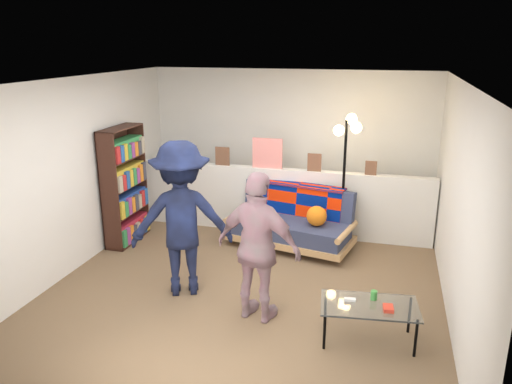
# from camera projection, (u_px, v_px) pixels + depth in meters

# --- Properties ---
(ground) EXTENTS (5.00, 5.00, 0.00)m
(ground) POSITION_uv_depth(u_px,v_px,m) (247.00, 285.00, 6.00)
(ground) COLOR brown
(ground) RESTS_ON ground
(room_shell) EXTENTS (4.60, 5.05, 2.45)m
(room_shell) POSITION_uv_depth(u_px,v_px,m) (258.00, 141.00, 5.95)
(room_shell) COLOR silver
(room_shell) RESTS_ON ground
(half_wall_ledge) EXTENTS (4.45, 0.15, 1.00)m
(half_wall_ledge) POSITION_uv_depth(u_px,v_px,m) (280.00, 201.00, 7.52)
(half_wall_ledge) COLOR silver
(half_wall_ledge) RESTS_ON ground
(ledge_decor) EXTENTS (2.97, 0.02, 0.45)m
(ledge_decor) POSITION_uv_depth(u_px,v_px,m) (266.00, 156.00, 7.36)
(ledge_decor) COLOR brown
(ledge_decor) RESTS_ON half_wall_ledge
(futon_sofa) EXTENTS (1.87, 1.15, 0.75)m
(futon_sofa) POSITION_uv_depth(u_px,v_px,m) (292.00, 222.00, 7.06)
(futon_sofa) COLOR tan
(futon_sofa) RESTS_ON ground
(bookshelf) EXTENTS (0.28, 0.84, 1.67)m
(bookshelf) POSITION_uv_depth(u_px,v_px,m) (125.00, 189.00, 7.12)
(bookshelf) COLOR black
(bookshelf) RESTS_ON ground
(coffee_table) EXTENTS (0.98, 0.61, 0.48)m
(coffee_table) POSITION_uv_depth(u_px,v_px,m) (370.00, 307.00, 4.79)
(coffee_table) COLOR black
(coffee_table) RESTS_ON ground
(floor_lamp) EXTENTS (0.39, 0.35, 1.87)m
(floor_lamp) POSITION_uv_depth(u_px,v_px,m) (347.00, 154.00, 6.83)
(floor_lamp) COLOR black
(floor_lamp) RESTS_ON ground
(person_left) EXTENTS (1.32, 1.06, 1.78)m
(person_left) POSITION_uv_depth(u_px,v_px,m) (182.00, 219.00, 5.61)
(person_left) COLOR black
(person_left) RESTS_ON ground
(person_right) EXTENTS (1.00, 0.59, 1.59)m
(person_right) POSITION_uv_depth(u_px,v_px,m) (259.00, 248.00, 5.07)
(person_right) COLOR #CD849B
(person_right) RESTS_ON ground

